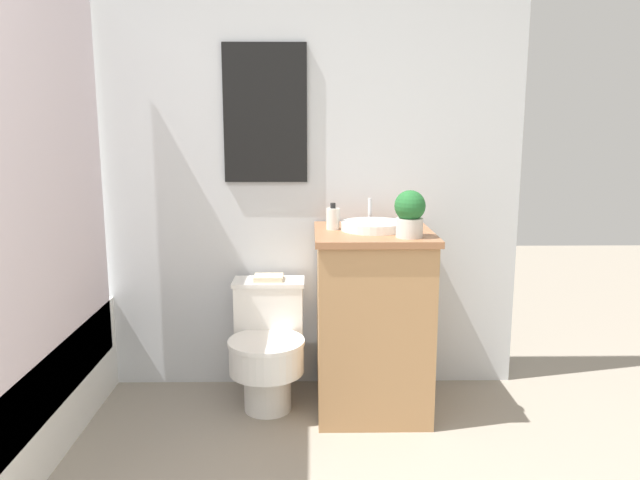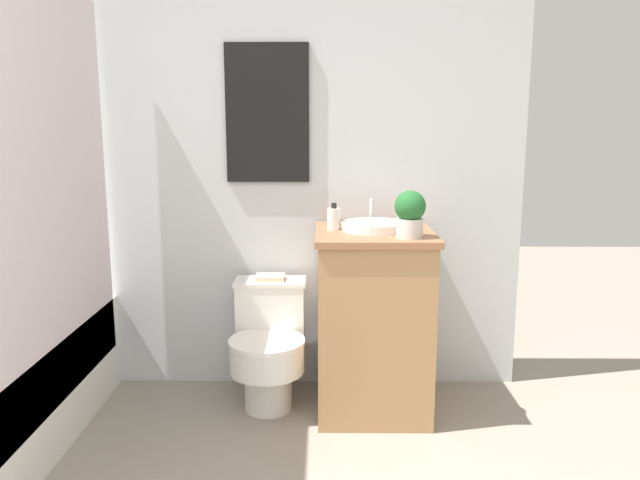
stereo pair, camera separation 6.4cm
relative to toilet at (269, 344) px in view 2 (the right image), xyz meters
name	(u,v)px [view 2 (the right image)]	position (x,y,z in m)	size (l,w,h in m)	color
wall_back	(202,148)	(-0.35, 0.29, 0.94)	(3.30, 0.07, 2.50)	silver
toilet	(269,344)	(0.00, 0.00, 0.00)	(0.37, 0.51, 0.60)	white
vanity	(373,321)	(0.51, -0.03, 0.13)	(0.55, 0.57, 0.88)	#AD7F51
sink	(374,226)	(0.51, -0.01, 0.59)	(0.30, 0.34, 0.13)	white
soap_bottle	(334,218)	(0.32, 0.01, 0.63)	(0.06, 0.06, 0.13)	silver
potted_plant	(410,213)	(0.65, -0.20, 0.68)	(0.14, 0.14, 0.21)	beige
book_on_tank	(270,277)	(0.00, 0.13, 0.31)	(0.15, 0.12, 0.02)	beige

